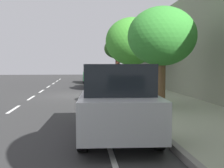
# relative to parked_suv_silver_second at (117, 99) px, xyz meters

# --- Properties ---
(ground) EXTENTS (73.84, 73.84, 0.00)m
(ground) POSITION_rel_parked_suv_silver_second_xyz_m (-1.06, 10.06, -1.03)
(ground) COLOR #313131
(sidewalk) EXTENTS (3.82, 46.15, 0.17)m
(sidewalk) POSITION_rel_parked_suv_silver_second_xyz_m (3.14, 10.06, -0.94)
(sidewalk) COLOR #9DA48B
(sidewalk) RESTS_ON ground
(curb_edge) EXTENTS (0.16, 46.15, 0.17)m
(curb_edge) POSITION_rel_parked_suv_silver_second_xyz_m (1.15, 10.06, -0.94)
(curb_edge) COLOR gray
(curb_edge) RESTS_ON ground
(lane_stripe_centre) EXTENTS (0.14, 44.20, 0.01)m
(lane_stripe_centre) POSITION_rel_parked_suv_silver_second_xyz_m (-3.99, 9.08, -1.02)
(lane_stripe_centre) COLOR white
(lane_stripe_centre) RESTS_ON ground
(lane_stripe_bike_edge) EXTENTS (0.12, 46.15, 0.01)m
(lane_stripe_bike_edge) POSITION_rel_parked_suv_silver_second_xyz_m (-0.32, 10.06, -1.02)
(lane_stripe_bike_edge) COLOR white
(lane_stripe_bike_edge) RESTS_ON ground
(building_facade) EXTENTS (0.50, 46.15, 5.99)m
(building_facade) POSITION_rel_parked_suv_silver_second_xyz_m (5.30, 10.06, 1.97)
(building_facade) COLOR gray
(building_facade) RESTS_ON ground
(parked_suv_silver_second) EXTENTS (2.17, 4.80, 1.99)m
(parked_suv_silver_second) POSITION_rel_parked_suv_silver_second_xyz_m (0.00, 0.00, 0.00)
(parked_suv_silver_second) COLOR #B7BABF
(parked_suv_silver_second) RESTS_ON ground
(parked_sedan_dark_blue_mid) EXTENTS (1.91, 4.44, 1.52)m
(parked_sedan_dark_blue_mid) POSITION_rel_parked_suv_silver_second_xyz_m (0.11, 16.26, -0.27)
(parked_sedan_dark_blue_mid) COLOR navy
(parked_sedan_dark_blue_mid) RESTS_ON ground
(parked_suv_green_far) EXTENTS (2.04, 4.73, 1.99)m
(parked_suv_green_far) POSITION_rel_parked_suv_silver_second_xyz_m (0.09, 22.20, 0.00)
(parked_suv_green_far) COLOR #1E512D
(parked_suv_green_far) RESTS_ON ground
(bicycle_at_curb) EXTENTS (1.48, 0.96, 0.74)m
(bicycle_at_curb) POSITION_rel_parked_suv_silver_second_xyz_m (0.68, 5.09, -0.66)
(bicycle_at_curb) COLOR black
(bicycle_at_curb) RESTS_ON ground
(cyclist_with_backpack) EXTENTS (0.54, 0.55, 1.62)m
(cyclist_with_backpack) POSITION_rel_parked_suv_silver_second_xyz_m (0.90, 4.66, -0.05)
(cyclist_with_backpack) COLOR #C6B284
(cyclist_with_backpack) RESTS_ON ground
(street_tree_mid_block) EXTENTS (2.95, 2.95, 4.29)m
(street_tree_mid_block) POSITION_rel_parked_suv_silver_second_xyz_m (2.45, 4.05, 2.14)
(street_tree_mid_block) COLOR brown
(street_tree_mid_block) RESTS_ON sidewalk
(street_tree_far_end) EXTENTS (3.64, 3.64, 5.04)m
(street_tree_far_end) POSITION_rel_parked_suv_silver_second_xyz_m (2.45, 11.37, 2.53)
(street_tree_far_end) COLOR #4C412C
(street_tree_far_end) RESTS_ON sidewalk
(street_tree_corner) EXTENTS (2.62, 2.62, 4.35)m
(street_tree_corner) POSITION_rel_parked_suv_silver_second_xyz_m (2.45, 19.24, 2.43)
(street_tree_corner) COLOR brown
(street_tree_corner) RESTS_ON sidewalk
(fire_hydrant) EXTENTS (0.22, 0.22, 0.84)m
(fire_hydrant) POSITION_rel_parked_suv_silver_second_xyz_m (1.58, 14.32, -0.43)
(fire_hydrant) COLOR red
(fire_hydrant) RESTS_ON sidewalk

